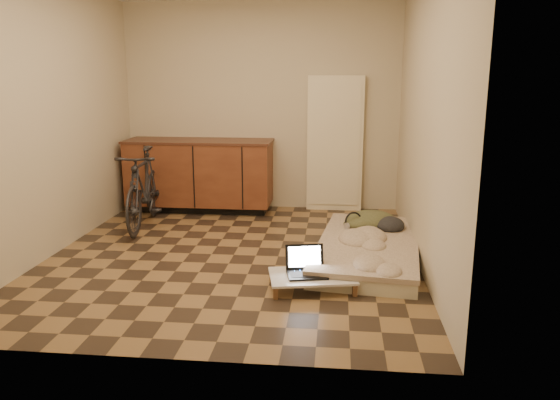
# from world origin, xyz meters

# --- Properties ---
(room_shell) EXTENTS (3.50, 4.00, 2.60)m
(room_shell) POSITION_xyz_m (0.00, 0.00, 1.30)
(room_shell) COLOR brown
(room_shell) RESTS_ON ground
(cabinets) EXTENTS (1.84, 0.62, 0.91)m
(cabinets) POSITION_xyz_m (-0.75, 1.70, 0.47)
(cabinets) COLOR black
(cabinets) RESTS_ON ground
(appliance_panel) EXTENTS (0.70, 0.10, 1.70)m
(appliance_panel) POSITION_xyz_m (0.95, 1.94, 0.85)
(appliance_panel) COLOR #F4E7C1
(appliance_panel) RESTS_ON ground
(bicycle) EXTENTS (0.60, 1.57, 0.99)m
(bicycle) POSITION_xyz_m (-1.20, 0.90, 0.50)
(bicycle) COLOR black
(bicycle) RESTS_ON ground
(futon) EXTENTS (1.15, 2.03, 0.17)m
(futon) POSITION_xyz_m (1.30, 0.08, 0.08)
(futon) COLOR beige
(futon) RESTS_ON ground
(clothing_pile) EXTENTS (0.60, 0.52, 0.22)m
(clothing_pile) POSITION_xyz_m (1.40, 0.62, 0.28)
(clothing_pile) COLOR #414327
(clothing_pile) RESTS_ON futon
(headphones) EXTENTS (0.29, 0.28, 0.15)m
(headphones) POSITION_xyz_m (1.17, 0.50, 0.24)
(headphones) COLOR black
(headphones) RESTS_ON futon
(lap_desk) EXTENTS (0.76, 0.57, 0.11)m
(lap_desk) POSITION_xyz_m (0.80, -0.76, 0.10)
(lap_desk) COLOR brown
(lap_desk) RESTS_ON ground
(laptop) EXTENTS (0.37, 0.35, 0.22)m
(laptop) POSITION_xyz_m (0.75, -0.73, 0.16)
(laptop) COLOR black
(laptop) RESTS_ON lap_desk
(mouse) EXTENTS (0.06, 0.11, 0.04)m
(mouse) POSITION_xyz_m (1.02, -0.79, 0.13)
(mouse) COLOR white
(mouse) RESTS_ON lap_desk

